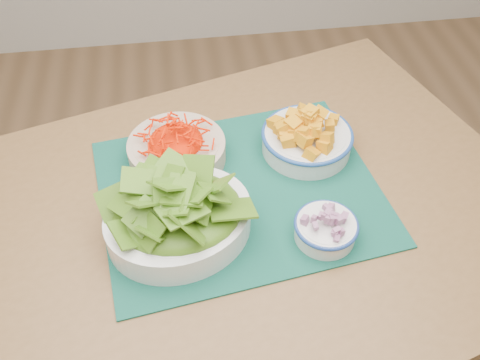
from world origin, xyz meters
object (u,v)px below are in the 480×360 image
Objects in this scene: table at (216,249)px; onion_bowl at (326,227)px; carrot_bowl at (176,146)px; squash_bowl at (307,133)px; placemat at (240,191)px; lettuce_bowl at (178,210)px.

onion_bowl is at bearing -36.22° from table.
onion_bowl is (0.25, -0.25, -0.01)m from carrot_bowl.
table is at bearing 160.21° from onion_bowl.
carrot_bowl is 1.50× the size of onion_bowl.
onion_bowl is (-0.02, -0.24, -0.02)m from squash_bowl.
table is 0.24m from onion_bowl.
squash_bowl is at bearing -1.98° from carrot_bowl.
placemat is (0.06, 0.07, 0.09)m from table.
carrot_bowl is at bearing 178.02° from squash_bowl.
placemat is at bearing 135.24° from onion_bowl.
table is 10.20× the size of onion_bowl.
squash_bowl is (0.27, -0.01, 0.01)m from carrot_bowl.
carrot_bowl is 0.91× the size of squash_bowl.
table is at bearing -142.61° from squash_bowl.
table is 2.67× the size of placemat.
onion_bowl is at bearing -94.69° from squash_bowl.
carrot_bowl reaches higher than onion_bowl.
onion_bowl is at bearing -52.55° from placemat.
carrot_bowl is 0.27m from squash_bowl.
lettuce_bowl is (-0.01, -0.20, 0.02)m from carrot_bowl.
placemat is 1.66× the size of lettuce_bowl.
table is 0.31m from squash_bowl.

